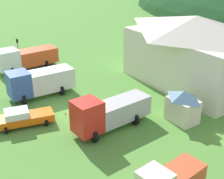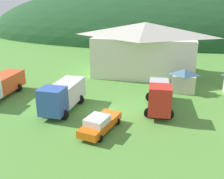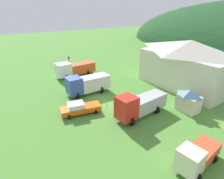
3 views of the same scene
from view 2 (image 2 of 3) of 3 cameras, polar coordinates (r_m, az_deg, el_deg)
The scene contains 8 objects.
ground_plane at distance 27.74m, azimuth -1.03°, elevation -5.05°, with size 200.00×200.00×0.00m, color #518C38.
forested_hill_backdrop at distance 91.66m, azimuth 9.61°, elevation 11.76°, with size 122.24×60.00×33.99m, color #1E4723.
depot_building at distance 41.56m, azimuth 7.29°, elevation 9.16°, with size 16.56×10.22×8.29m.
play_shed_cream at distance 34.47m, azimuth 15.71°, elevation 2.00°, with size 3.08×2.18×3.16m.
box_truck_blue at distance 28.10m, azimuth -10.99°, elevation -1.22°, with size 3.31×7.26×3.27m.
crane_truck_red at distance 28.13m, azimuth 10.49°, elevation -1.28°, with size 3.36×7.85×3.47m.
service_pickup_orange at distance 23.48m, azimuth -2.73°, elevation -7.55°, with size 3.04×5.59×1.66m.
traffic_cone_near_pickup at distance 27.42m, azimuth 0.33°, elevation -5.35°, with size 0.36×0.36×0.61m, color orange.
Camera 2 is at (6.39, -24.48, 11.37)m, focal length 40.99 mm.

